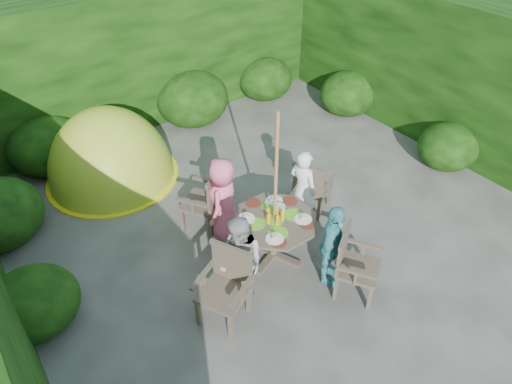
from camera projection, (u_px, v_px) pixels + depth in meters
ground at (273, 218)px, 6.84m from camera, size 60.00×60.00×0.00m
hedge_enclosure at (221, 110)px, 6.90m from camera, size 9.00×9.00×2.50m
patio_table at (274, 225)px, 5.91m from camera, size 1.48×1.48×0.79m
parasol_pole at (275, 192)px, 5.56m from camera, size 0.06×0.06×2.20m
garden_chair_right at (311, 186)px, 6.69m from camera, size 0.63×0.66×0.87m
garden_chair_left at (226, 285)px, 5.21m from camera, size 0.68×0.71×0.93m
garden_chair_back at (207, 200)px, 6.39m from camera, size 0.75×0.73×0.94m
garden_chair_front at (353, 263)px, 5.49m from camera, size 0.71×0.69×0.90m
child_right at (303, 189)px, 6.40m from camera, size 0.37×0.50×1.24m
child_left at (241, 261)px, 5.33m from camera, size 0.53×0.64×1.23m
child_back at (223, 200)px, 6.18m from camera, size 0.74×0.71×1.28m
child_front at (331, 246)px, 5.55m from camera, size 0.75×0.63×1.19m
dome_tent at (114, 178)px, 7.64m from camera, size 2.54×2.54×2.46m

